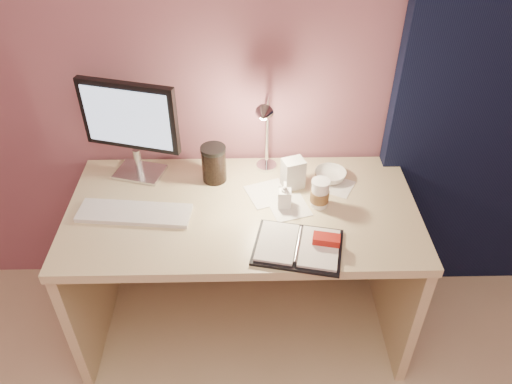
{
  "coord_description": "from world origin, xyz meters",
  "views": [
    {
      "loc": [
        0.02,
        -0.14,
        2.02
      ],
      "look_at": [
        0.05,
        1.33,
        0.85
      ],
      "focal_mm": 35.0,
      "sensor_mm": 36.0,
      "label": 1
    }
  ],
  "objects_px": {
    "monitor": "(131,121)",
    "planner": "(300,246)",
    "desk": "(243,236)",
    "coffee_cup": "(320,194)",
    "product_box": "(293,173)",
    "desk_lamp": "(271,132)",
    "dark_jar": "(214,165)",
    "bowl": "(330,176)",
    "lotion_bottle": "(285,195)",
    "keyboard": "(134,213)"
  },
  "relations": [
    {
      "from": "monitor",
      "to": "dark_jar",
      "type": "xyz_separation_m",
      "value": [
        0.33,
        -0.05,
        -0.19
      ]
    },
    {
      "from": "lotion_bottle",
      "to": "product_box",
      "type": "xyz_separation_m",
      "value": [
        0.04,
        0.13,
        0.01
      ]
    },
    {
      "from": "desk",
      "to": "product_box",
      "type": "distance_m",
      "value": 0.37
    },
    {
      "from": "keyboard",
      "to": "bowl",
      "type": "xyz_separation_m",
      "value": [
        0.8,
        0.21,
        0.01
      ]
    },
    {
      "from": "product_box",
      "to": "desk_lamp",
      "type": "distance_m",
      "value": 0.2
    },
    {
      "from": "desk",
      "to": "desk_lamp",
      "type": "xyz_separation_m",
      "value": [
        0.12,
        0.11,
        0.46
      ]
    },
    {
      "from": "keyboard",
      "to": "dark_jar",
      "type": "height_order",
      "value": "dark_jar"
    },
    {
      "from": "keyboard",
      "to": "dark_jar",
      "type": "xyz_separation_m",
      "value": [
        0.3,
        0.23,
        0.06
      ]
    },
    {
      "from": "planner",
      "to": "dark_jar",
      "type": "distance_m",
      "value": 0.54
    },
    {
      "from": "bowl",
      "to": "lotion_bottle",
      "type": "xyz_separation_m",
      "value": [
        -0.21,
        -0.17,
        0.04
      ]
    },
    {
      "from": "coffee_cup",
      "to": "dark_jar",
      "type": "xyz_separation_m",
      "value": [
        -0.43,
        0.18,
        0.02
      ]
    },
    {
      "from": "lotion_bottle",
      "to": "desk_lamp",
      "type": "bearing_deg",
      "value": 105.46
    },
    {
      "from": "desk",
      "to": "coffee_cup",
      "type": "relative_size",
      "value": 11.55
    },
    {
      "from": "lotion_bottle",
      "to": "desk_lamp",
      "type": "relative_size",
      "value": 0.3
    },
    {
      "from": "coffee_cup",
      "to": "product_box",
      "type": "distance_m",
      "value": 0.16
    },
    {
      "from": "planner",
      "to": "monitor",
      "type": "bearing_deg",
      "value": 156.35
    },
    {
      "from": "lotion_bottle",
      "to": "desk_lamp",
      "type": "height_order",
      "value": "desk_lamp"
    },
    {
      "from": "desk",
      "to": "planner",
      "type": "distance_m",
      "value": 0.44
    },
    {
      "from": "coffee_cup",
      "to": "bowl",
      "type": "xyz_separation_m",
      "value": [
        0.07,
        0.17,
        -0.04
      ]
    },
    {
      "from": "lotion_bottle",
      "to": "planner",
      "type": "bearing_deg",
      "value": -79.92
    },
    {
      "from": "monitor",
      "to": "coffee_cup",
      "type": "bearing_deg",
      "value": -0.91
    },
    {
      "from": "planner",
      "to": "lotion_bottle",
      "type": "height_order",
      "value": "lotion_bottle"
    },
    {
      "from": "coffee_cup",
      "to": "dark_jar",
      "type": "bearing_deg",
      "value": 156.83
    },
    {
      "from": "desk",
      "to": "keyboard",
      "type": "relative_size",
      "value": 3.17
    },
    {
      "from": "monitor",
      "to": "bowl",
      "type": "relative_size",
      "value": 3.24
    },
    {
      "from": "keyboard",
      "to": "lotion_bottle",
      "type": "relative_size",
      "value": 3.81
    },
    {
      "from": "desk_lamp",
      "to": "product_box",
      "type": "bearing_deg",
      "value": -17.53
    },
    {
      "from": "bowl",
      "to": "product_box",
      "type": "distance_m",
      "value": 0.18
    },
    {
      "from": "planner",
      "to": "dark_jar",
      "type": "xyz_separation_m",
      "value": [
        -0.33,
        0.43,
        0.06
      ]
    },
    {
      "from": "dark_jar",
      "to": "product_box",
      "type": "bearing_deg",
      "value": -9.29
    },
    {
      "from": "monitor",
      "to": "dark_jar",
      "type": "distance_m",
      "value": 0.38
    },
    {
      "from": "keyboard",
      "to": "bowl",
      "type": "bearing_deg",
      "value": 21.06
    },
    {
      "from": "lotion_bottle",
      "to": "dark_jar",
      "type": "bearing_deg",
      "value": 147.18
    },
    {
      "from": "desk",
      "to": "keyboard",
      "type": "bearing_deg",
      "value": -165.88
    },
    {
      "from": "desk",
      "to": "keyboard",
      "type": "distance_m",
      "value": 0.5
    },
    {
      "from": "monitor",
      "to": "desk_lamp",
      "type": "relative_size",
      "value": 1.14
    },
    {
      "from": "desk",
      "to": "product_box",
      "type": "bearing_deg",
      "value": 17.56
    },
    {
      "from": "planner",
      "to": "bowl",
      "type": "distance_m",
      "value": 0.45
    },
    {
      "from": "product_box",
      "to": "lotion_bottle",
      "type": "bearing_deg",
      "value": -127.33
    },
    {
      "from": "monitor",
      "to": "keyboard",
      "type": "distance_m",
      "value": 0.37
    },
    {
      "from": "dark_jar",
      "to": "desk_lamp",
      "type": "distance_m",
      "value": 0.29
    },
    {
      "from": "lotion_bottle",
      "to": "dark_jar",
      "type": "relative_size",
      "value": 0.8
    },
    {
      "from": "coffee_cup",
      "to": "desk_lamp",
      "type": "bearing_deg",
      "value": 137.61
    },
    {
      "from": "keyboard",
      "to": "dark_jar",
      "type": "bearing_deg",
      "value": 42.71
    },
    {
      "from": "lotion_bottle",
      "to": "dark_jar",
      "type": "height_order",
      "value": "dark_jar"
    },
    {
      "from": "lotion_bottle",
      "to": "monitor",
      "type": "bearing_deg",
      "value": 159.28
    },
    {
      "from": "bowl",
      "to": "lotion_bottle",
      "type": "distance_m",
      "value": 0.27
    },
    {
      "from": "coffee_cup",
      "to": "product_box",
      "type": "bearing_deg",
      "value": 126.88
    },
    {
      "from": "monitor",
      "to": "bowl",
      "type": "distance_m",
      "value": 0.86
    },
    {
      "from": "monitor",
      "to": "planner",
      "type": "height_order",
      "value": "monitor"
    }
  ]
}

